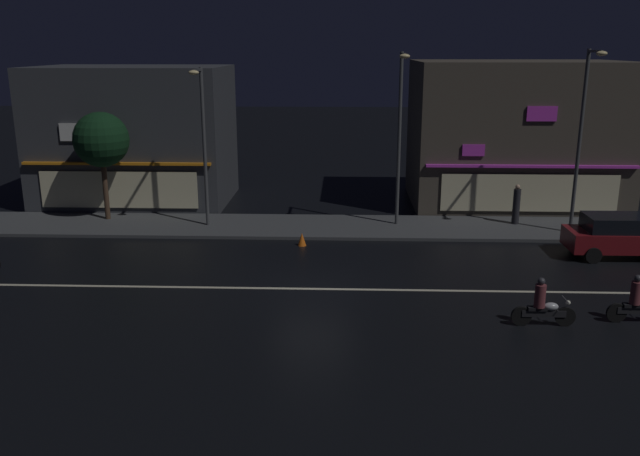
{
  "coord_description": "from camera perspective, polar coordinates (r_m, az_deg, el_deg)",
  "views": [
    {
      "loc": [
        1.05,
        -21.14,
        8.07
      ],
      "look_at": [
        0.21,
        1.6,
        1.74
      ],
      "focal_mm": 36.81,
      "sensor_mm": 36.0,
      "label": 1
    }
  ],
  "objects": [
    {
      "name": "ground_plane",
      "position": [
        22.65,
        -0.69,
        -5.33
      ],
      "size": [
        140.0,
        140.0,
        0.0
      ],
      "primitive_type": "plane",
      "color": "black"
    },
    {
      "name": "lane_divider_stripe",
      "position": [
        22.65,
        -0.69,
        -5.31
      ],
      "size": [
        31.42,
        0.16,
        0.01
      ],
      "primitive_type": "cube",
      "color": "beige",
      "rests_on": "ground"
    },
    {
      "name": "sidewalk_far",
      "position": [
        30.07,
        0.03,
        0.12
      ],
      "size": [
        33.07,
        3.92,
        0.14
      ],
      "primitive_type": "cube",
      "color": "#424447",
      "rests_on": "ground"
    },
    {
      "name": "storefront_left_block",
      "position": [
        36.14,
        -15.73,
        7.76
      ],
      "size": [
        9.67,
        6.58,
        7.08
      ],
      "color": "#383A3F",
      "rests_on": "ground"
    },
    {
      "name": "storefront_center_block",
      "position": [
        35.86,
        16.58,
        7.86
      ],
      "size": [
        10.49,
        7.22,
        7.35
      ],
      "color": "#4C443A",
      "rests_on": "ground"
    },
    {
      "name": "streetlamp_west",
      "position": [
        29.55,
        -10.16,
        7.99
      ],
      "size": [
        0.44,
        1.64,
        7.05
      ],
      "color": "#47494C",
      "rests_on": "sidewalk_far"
    },
    {
      "name": "streetlamp_mid",
      "position": [
        29.47,
        6.96,
        8.76
      ],
      "size": [
        0.44,
        1.64,
        7.7
      ],
      "color": "#47494C",
      "rests_on": "sidewalk_far"
    },
    {
      "name": "streetlamp_east",
      "position": [
        30.0,
        21.86,
        8.01
      ],
      "size": [
        0.44,
        1.64,
        7.83
      ],
      "color": "#47494C",
      "rests_on": "sidewalk_far"
    },
    {
      "name": "pedestrian_on_sidewalk",
      "position": [
        31.43,
        16.7,
        1.9
      ],
      "size": [
        0.33,
        0.33,
        1.85
      ],
      "rotation": [
        0.0,
        0.0,
        2.42
      ],
      "color": "#232328",
      "rests_on": "sidewalk_far"
    },
    {
      "name": "street_tree",
      "position": [
        32.08,
        -18.49,
        7.26
      ],
      "size": [
        2.55,
        2.55,
        5.04
      ],
      "color": "#473323",
      "rests_on": "sidewalk_far"
    },
    {
      "name": "parked_car_near_kerb",
      "position": [
        28.44,
        24.74,
        -0.58
      ],
      "size": [
        4.3,
        1.98,
        1.67
      ],
      "color": "maroon",
      "rests_on": "ground"
    },
    {
      "name": "motorcycle_opposite_lane",
      "position": [
        20.65,
        18.77,
        -6.43
      ],
      "size": [
        1.9,
        0.6,
        1.52
      ],
      "rotation": [
        0.0,
        0.0,
        3.25
      ],
      "color": "black",
      "rests_on": "ground"
    },
    {
      "name": "motorcycle_trailing_far",
      "position": [
        21.98,
        25.92,
        -5.87
      ],
      "size": [
        1.9,
        0.6,
        1.52
      ],
      "rotation": [
        0.0,
        0.0,
        3.06
      ],
      "color": "black",
      "rests_on": "ground"
    },
    {
      "name": "traffic_cone",
      "position": [
        27.41,
        -1.58,
        -0.98
      ],
      "size": [
        0.36,
        0.36,
        0.55
      ],
      "primitive_type": "cone",
      "color": "orange",
      "rests_on": "ground"
    }
  ]
}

